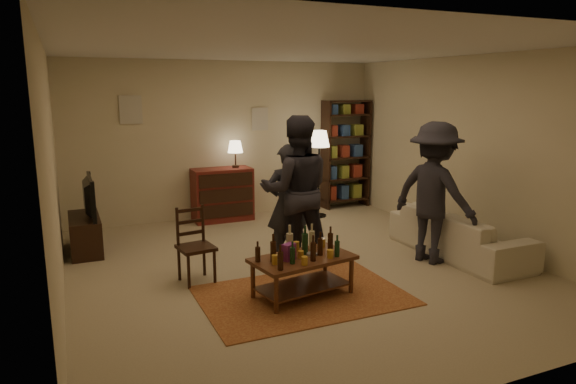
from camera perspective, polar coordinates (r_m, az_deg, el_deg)
floor at (r=6.59m, az=1.31°, el=-8.41°), size 6.00×6.00×0.00m
room_shell at (r=8.82m, az=-10.85°, el=8.51°), size 6.00×6.00×6.00m
rug at (r=5.75m, az=1.63°, el=-11.42°), size 2.20×1.50×0.01m
coffee_table at (r=5.60m, az=1.56°, el=-7.71°), size 1.18×0.77×0.79m
dining_chair at (r=6.13m, az=-10.39°, el=-5.51°), size 0.44×0.44×0.90m
tv_stand at (r=7.64m, az=-21.64°, el=-3.40°), size 0.40×1.00×1.06m
dresser at (r=8.85m, az=-7.26°, el=-0.11°), size 1.00×0.50×1.36m
bookshelf at (r=9.78m, az=6.41°, el=4.33°), size 0.90×0.34×2.02m
floor_lamp at (r=8.92m, az=3.49°, el=5.28°), size 0.36×0.36×1.52m
sofa at (r=7.36m, az=18.46°, el=-4.38°), size 0.81×2.08×0.61m
person_left at (r=6.59m, az=-0.09°, el=-1.35°), size 0.59×0.41×1.55m
person_right at (r=6.53m, az=0.93°, el=0.13°), size 1.10×0.97×1.91m
person_by_sofa at (r=6.86m, az=15.95°, el=-0.11°), size 1.00×1.33×1.83m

